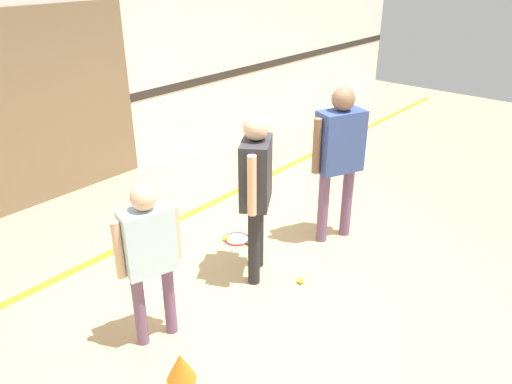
# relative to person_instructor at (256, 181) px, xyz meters

# --- Properties ---
(ground_plane) EXTENTS (16.00, 16.00, 0.00)m
(ground_plane) POSITION_rel_person_instructor_xyz_m (0.18, 0.12, -1.00)
(ground_plane) COLOR tan
(wall_back) EXTENTS (16.00, 0.07, 3.20)m
(wall_back) POSITION_rel_person_instructor_xyz_m (0.18, 3.12, 0.60)
(wall_back) COLOR silver
(wall_back) RESTS_ON ground_plane
(wall_panel) EXTENTS (3.05, 0.05, 2.33)m
(wall_panel) POSITION_rel_person_instructor_xyz_m (-0.63, 3.06, 0.17)
(wall_panel) COLOR #756047
(wall_panel) RESTS_ON ground_plane
(floor_stripe) EXTENTS (14.40, 0.10, 0.01)m
(floor_stripe) POSITION_rel_person_instructor_xyz_m (0.18, 1.40, -0.99)
(floor_stripe) COLOR orange
(floor_stripe) RESTS_ON ground_plane
(person_instructor) EXTENTS (0.53, 0.45, 1.61)m
(person_instructor) POSITION_rel_person_instructor_xyz_m (0.00, 0.00, 0.00)
(person_instructor) COLOR #232328
(person_instructor) RESTS_ON ground_plane
(person_student_left) EXTENTS (0.50, 0.31, 1.37)m
(person_student_left) POSITION_rel_person_instructor_xyz_m (-1.21, 0.03, -0.15)
(person_student_left) COLOR #6B4C70
(person_student_left) RESTS_ON ground_plane
(person_student_right) EXTENTS (0.59, 0.42, 1.67)m
(person_student_right) POSITION_rel_person_instructor_xyz_m (1.08, -0.20, 0.04)
(person_student_right) COLOR #6B4C70
(person_student_right) RESTS_ON ground_plane
(racket_spare_on_floor) EXTENTS (0.30, 0.49, 0.03)m
(racket_spare_on_floor) POSITION_rel_person_instructor_xyz_m (0.34, 0.55, -0.99)
(racket_spare_on_floor) COLOR red
(racket_spare_on_floor) RESTS_ON ground_plane
(tennis_ball_near_instructor) EXTENTS (0.07, 0.07, 0.07)m
(tennis_ball_near_instructor) POSITION_rel_person_instructor_xyz_m (0.15, -0.43, -0.96)
(tennis_ball_near_instructor) COLOR #CCE038
(tennis_ball_near_instructor) RESTS_ON ground_plane
(tennis_ball_by_spare_racket) EXTENTS (0.07, 0.07, 0.07)m
(tennis_ball_by_spare_racket) POSITION_rel_person_instructor_xyz_m (0.25, 0.65, -0.96)
(tennis_ball_by_spare_racket) COLOR #CCE038
(tennis_ball_by_spare_racket) RESTS_ON ground_plane
(training_cone) EXTENTS (0.22, 0.22, 0.24)m
(training_cone) POSITION_rel_person_instructor_xyz_m (-1.39, -0.46, -0.88)
(training_cone) COLOR orange
(training_cone) RESTS_ON ground_plane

